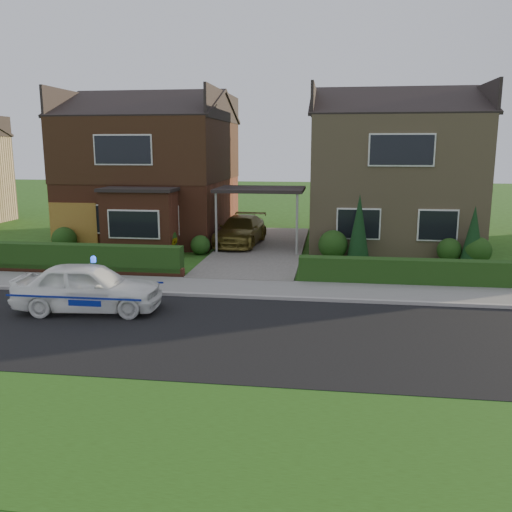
# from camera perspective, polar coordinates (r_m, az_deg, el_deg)

# --- Properties ---
(ground) EXTENTS (120.00, 120.00, 0.00)m
(ground) POSITION_cam_1_polar(r_m,az_deg,el_deg) (13.69, -5.54, -7.89)
(ground) COLOR #254713
(ground) RESTS_ON ground
(road) EXTENTS (60.00, 6.00, 0.02)m
(road) POSITION_cam_1_polar(r_m,az_deg,el_deg) (13.69, -5.54, -7.89)
(road) COLOR black
(road) RESTS_ON ground
(kerb) EXTENTS (60.00, 0.16, 0.12)m
(kerb) POSITION_cam_1_polar(r_m,az_deg,el_deg) (16.52, -3.11, -4.25)
(kerb) COLOR #9E9993
(kerb) RESTS_ON ground
(sidewalk) EXTENTS (60.00, 2.00, 0.10)m
(sidewalk) POSITION_cam_1_polar(r_m,az_deg,el_deg) (17.52, -2.45, -3.37)
(sidewalk) COLOR slate
(sidewalk) RESTS_ON ground
(grass_verge) EXTENTS (60.00, 4.00, 0.01)m
(grass_verge) POSITION_cam_1_polar(r_m,az_deg,el_deg) (9.32, -13.00, -17.84)
(grass_verge) COLOR #254713
(grass_verge) RESTS_ON ground
(driveway) EXTENTS (3.80, 12.00, 0.12)m
(driveway) POSITION_cam_1_polar(r_m,az_deg,el_deg) (24.17, 0.47, 0.78)
(driveway) COLOR #666059
(driveway) RESTS_ON ground
(house_left) EXTENTS (7.50, 9.53, 7.25)m
(house_left) POSITION_cam_1_polar(r_m,az_deg,el_deg) (27.91, -10.76, 9.76)
(house_left) COLOR brown
(house_left) RESTS_ON ground
(house_right) EXTENTS (7.50, 8.06, 7.25)m
(house_right) POSITION_cam_1_polar(r_m,az_deg,el_deg) (26.71, 13.94, 9.24)
(house_right) COLOR #9A835E
(house_right) RESTS_ON ground
(carport_link) EXTENTS (3.80, 3.00, 2.77)m
(carport_link) POSITION_cam_1_polar(r_m,az_deg,el_deg) (23.79, 0.46, 6.92)
(carport_link) COLOR black
(carport_link) RESTS_ON ground
(garage_door) EXTENTS (2.20, 0.10, 2.10)m
(garage_door) POSITION_cam_1_polar(r_m,az_deg,el_deg) (25.44, -18.63, 2.97)
(garage_door) COLOR brown
(garage_door) RESTS_ON ground
(dwarf_wall) EXTENTS (7.70, 0.25, 0.36)m
(dwarf_wall) POSITION_cam_1_polar(r_m,az_deg,el_deg) (20.40, -18.08, -1.43)
(dwarf_wall) COLOR brown
(dwarf_wall) RESTS_ON ground
(hedge_left) EXTENTS (7.50, 0.55, 0.90)m
(hedge_left) POSITION_cam_1_polar(r_m,az_deg,el_deg) (20.58, -17.87, -1.83)
(hedge_left) COLOR #123812
(hedge_left) RESTS_ON ground
(hedge_right) EXTENTS (7.50, 0.55, 0.80)m
(hedge_right) POSITION_cam_1_polar(r_m,az_deg,el_deg) (18.67, 16.09, -3.04)
(hedge_right) COLOR #123812
(hedge_right) RESTS_ON ground
(shrub_left_far) EXTENTS (1.08, 1.08, 1.08)m
(shrub_left_far) POSITION_cam_1_polar(r_m,az_deg,el_deg) (25.22, -19.53, 1.67)
(shrub_left_far) COLOR #123812
(shrub_left_far) RESTS_ON ground
(shrub_left_mid) EXTENTS (1.32, 1.32, 1.32)m
(shrub_left_mid) POSITION_cam_1_polar(r_m,az_deg,el_deg) (23.30, -9.89, 1.71)
(shrub_left_mid) COLOR #123812
(shrub_left_mid) RESTS_ON ground
(shrub_left_near) EXTENTS (0.84, 0.84, 0.84)m
(shrub_left_near) POSITION_cam_1_polar(r_m,az_deg,el_deg) (23.19, -5.87, 1.17)
(shrub_left_near) COLOR #123812
(shrub_left_near) RESTS_ON ground
(shrub_right_near) EXTENTS (1.20, 1.20, 1.20)m
(shrub_right_near) POSITION_cam_1_polar(r_m,az_deg,el_deg) (22.31, 8.11, 1.18)
(shrub_right_near) COLOR #123812
(shrub_right_near) RESTS_ON ground
(shrub_right_mid) EXTENTS (0.96, 0.96, 0.96)m
(shrub_right_mid) POSITION_cam_1_polar(r_m,az_deg,el_deg) (22.92, 19.68, 0.59)
(shrub_right_mid) COLOR #123812
(shrub_right_mid) RESTS_ON ground
(shrub_right_far) EXTENTS (1.08, 1.08, 1.08)m
(shrub_right_far) POSITION_cam_1_polar(r_m,az_deg,el_deg) (22.86, 22.29, 0.53)
(shrub_right_far) COLOR #123812
(shrub_right_far) RESTS_ON ground
(conifer_a) EXTENTS (0.90, 0.90, 2.60)m
(conifer_a) POSITION_cam_1_polar(r_m,az_deg,el_deg) (22.03, 10.77, 2.81)
(conifer_a) COLOR black
(conifer_a) RESTS_ON ground
(conifer_b) EXTENTS (0.90, 0.90, 2.20)m
(conifer_b) POSITION_cam_1_polar(r_m,az_deg,el_deg) (22.72, 21.90, 1.93)
(conifer_b) COLOR black
(conifer_b) RESTS_ON ground
(police_car) EXTENTS (3.71, 4.17, 1.54)m
(police_car) POSITION_cam_1_polar(r_m,az_deg,el_deg) (15.74, -17.22, -3.18)
(police_car) COLOR white
(police_car) RESTS_ON ground
(driveway_car) EXTENTS (2.13, 4.54, 1.28)m
(driveway_car) POSITION_cam_1_polar(r_m,az_deg,el_deg) (24.89, -1.61, 2.72)
(driveway_car) COLOR olive
(driveway_car) RESTS_ON driveway
(potted_plant_a) EXTENTS (0.51, 0.40, 0.85)m
(potted_plant_a) POSITION_cam_1_polar(r_m,az_deg,el_deg) (23.01, -23.89, 0.18)
(potted_plant_a) COLOR gray
(potted_plant_a) RESTS_ON ground
(potted_plant_b) EXTENTS (0.57, 0.54, 0.81)m
(potted_plant_b) POSITION_cam_1_polar(r_m,az_deg,el_deg) (22.84, -8.74, 0.91)
(potted_plant_b) COLOR gray
(potted_plant_b) RESTS_ON ground
(potted_plant_c) EXTENTS (0.51, 0.51, 0.76)m
(potted_plant_c) POSITION_cam_1_polar(r_m,az_deg,el_deg) (19.81, -8.61, -0.77)
(potted_plant_c) COLOR gray
(potted_plant_c) RESTS_ON ground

